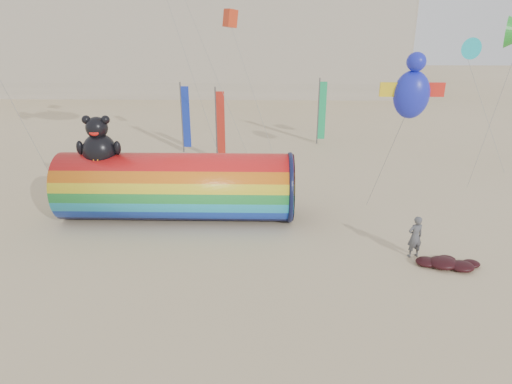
{
  "coord_description": "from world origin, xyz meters",
  "views": [
    {
      "loc": [
        0.89,
        -17.22,
        9.7
      ],
      "look_at": [
        0.5,
        1.5,
        2.4
      ],
      "focal_mm": 32.0,
      "sensor_mm": 36.0,
      "label": 1
    }
  ],
  "objects_px": {
    "fabric_bundle": "(447,263)",
    "kite_handler": "(415,237)",
    "hotel_building": "(167,9)",
    "windsock_assembly": "(176,185)"
  },
  "relations": [
    {
      "from": "windsock_assembly",
      "to": "fabric_bundle",
      "type": "relative_size",
      "value": 4.42
    },
    {
      "from": "windsock_assembly",
      "to": "kite_handler",
      "type": "relative_size",
      "value": 6.18
    },
    {
      "from": "fabric_bundle",
      "to": "kite_handler",
      "type": "bearing_deg",
      "value": 143.36
    },
    {
      "from": "hotel_building",
      "to": "fabric_bundle",
      "type": "height_order",
      "value": "hotel_building"
    },
    {
      "from": "windsock_assembly",
      "to": "fabric_bundle",
      "type": "height_order",
      "value": "windsock_assembly"
    },
    {
      "from": "kite_handler",
      "to": "fabric_bundle",
      "type": "distance_m",
      "value": 1.63
    },
    {
      "from": "kite_handler",
      "to": "windsock_assembly",
      "type": "bearing_deg",
      "value": -35.08
    },
    {
      "from": "windsock_assembly",
      "to": "fabric_bundle",
      "type": "xyz_separation_m",
      "value": [
        11.95,
        -4.69,
        -1.6
      ]
    },
    {
      "from": "windsock_assembly",
      "to": "kite_handler",
      "type": "height_order",
      "value": "windsock_assembly"
    },
    {
      "from": "windsock_assembly",
      "to": "fabric_bundle",
      "type": "bearing_deg",
      "value": -21.42
    }
  ]
}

